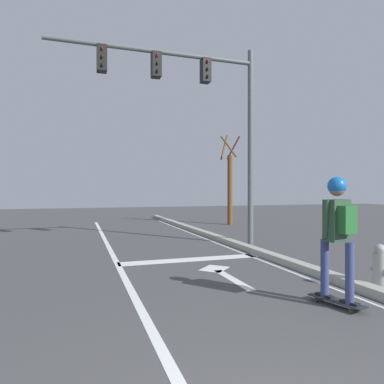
{
  "coord_description": "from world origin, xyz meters",
  "views": [
    {
      "loc": [
        -1.05,
        -1.06,
        1.54
      ],
      "look_at": [
        1.4,
        6.39,
        1.5
      ],
      "focal_mm": 32.17,
      "sensor_mm": 36.0,
      "label": 1
    }
  ],
  "objects_px": {
    "skater": "(338,222)",
    "fire_hydrant": "(380,268)",
    "skateboard": "(337,301)",
    "roadside_tree": "(230,185)",
    "traffic_signal_mast": "(196,97)"
  },
  "relations": [
    {
      "from": "skater",
      "to": "skateboard",
      "type": "bearing_deg",
      "value": 104.94
    },
    {
      "from": "roadside_tree",
      "to": "traffic_signal_mast",
      "type": "bearing_deg",
      "value": -122.61
    },
    {
      "from": "skateboard",
      "to": "skater",
      "type": "xyz_separation_m",
      "value": [
        0.0,
        -0.02,
        1.05
      ]
    },
    {
      "from": "skater",
      "to": "roadside_tree",
      "type": "relative_size",
      "value": 0.4
    },
    {
      "from": "skater",
      "to": "fire_hydrant",
      "type": "height_order",
      "value": "skater"
    },
    {
      "from": "skateboard",
      "to": "fire_hydrant",
      "type": "relative_size",
      "value": 1.11
    },
    {
      "from": "traffic_signal_mast",
      "to": "skateboard",
      "type": "bearing_deg",
      "value": -87.07
    },
    {
      "from": "skater",
      "to": "fire_hydrant",
      "type": "relative_size",
      "value": 2.28
    },
    {
      "from": "fire_hydrant",
      "to": "roadside_tree",
      "type": "xyz_separation_m",
      "value": [
        2.02,
        9.98,
        1.44
      ]
    },
    {
      "from": "traffic_signal_mast",
      "to": "roadside_tree",
      "type": "height_order",
      "value": "traffic_signal_mast"
    },
    {
      "from": "roadside_tree",
      "to": "skateboard",
      "type": "bearing_deg",
      "value": -106.96
    },
    {
      "from": "fire_hydrant",
      "to": "roadside_tree",
      "type": "height_order",
      "value": "roadside_tree"
    },
    {
      "from": "fire_hydrant",
      "to": "traffic_signal_mast",
      "type": "bearing_deg",
      "value": 106.68
    },
    {
      "from": "skateboard",
      "to": "traffic_signal_mast",
      "type": "xyz_separation_m",
      "value": [
        -0.26,
        5.02,
        3.97
      ]
    },
    {
      "from": "traffic_signal_mast",
      "to": "roadside_tree",
      "type": "relative_size",
      "value": 1.36
    }
  ]
}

